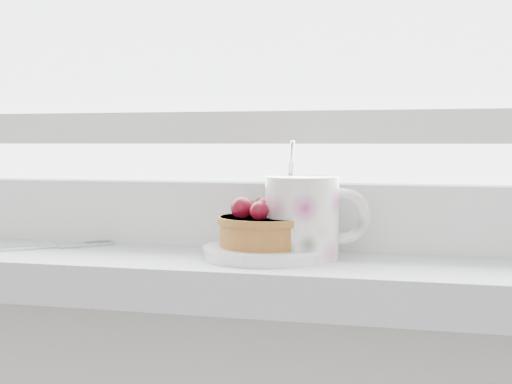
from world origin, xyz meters
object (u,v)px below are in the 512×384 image
(floral_mug, at_px, (305,216))
(fork, at_px, (22,248))
(raspberry_tart, at_px, (266,225))
(saucer, at_px, (266,252))

(floral_mug, bearing_deg, fork, -177.39)
(raspberry_tart, height_order, fork, raspberry_tart)
(raspberry_tart, distance_m, fork, 0.27)
(saucer, xyz_separation_m, raspberry_tart, (0.00, -0.00, 0.03))
(saucer, relative_size, floral_mug, 1.07)
(saucer, xyz_separation_m, floral_mug, (0.04, 0.00, 0.04))
(saucer, height_order, fork, saucer)
(raspberry_tart, bearing_deg, saucer, 109.61)
(saucer, distance_m, raspberry_tart, 0.03)
(floral_mug, height_order, fork, floral_mug)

